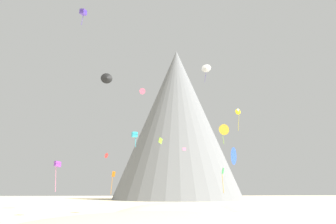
% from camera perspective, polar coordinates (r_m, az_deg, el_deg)
% --- Properties ---
extents(dune_foreground_right, '(19.08, 19.58, 3.00)m').
position_cam_1_polar(dune_foreground_right, '(52.91, 13.85, -16.86)').
color(dune_foreground_right, beige).
rests_on(dune_foreground_right, ground_plane).
extents(dune_midground, '(21.86, 19.60, 4.29)m').
position_cam_1_polar(dune_midground, '(40.72, 1.33, -18.36)').
color(dune_midground, beige).
rests_on(dune_midground, ground_plane).
extents(bush_scatter_east, '(3.88, 3.88, 0.57)m').
position_cam_1_polar(bush_scatter_east, '(36.13, -13.43, -18.19)').
color(bush_scatter_east, '#568442').
rests_on(bush_scatter_east, ground_plane).
extents(rock_massif, '(67.93, 67.93, 61.81)m').
position_cam_1_polar(rock_massif, '(132.90, 1.28, -2.59)').
color(rock_massif, slate).
rests_on(rock_massif, ground_plane).
extents(kite_green_low, '(0.61, 0.64, 4.17)m').
position_cam_1_polar(kite_green_low, '(57.28, 9.51, -10.80)').
color(kite_green_low, green).
extents(kite_cyan_low, '(0.99, 0.99, 2.38)m').
position_cam_1_polar(kite_cyan_low, '(53.01, -5.82, -3.95)').
color(kite_cyan_low, '#33BCDB').
extents(kite_blue_low, '(1.88, 2.29, 2.56)m').
position_cam_1_polar(kite_blue_low, '(49.02, 11.16, -7.50)').
color(kite_blue_low, blue).
extents(kite_orange_low, '(0.84, 0.47, 4.53)m').
position_cam_1_polar(kite_orange_low, '(67.34, -9.54, -11.25)').
color(kite_orange_low, orange).
extents(kite_lime_low, '(0.75, 0.96, 0.88)m').
position_cam_1_polar(kite_lime_low, '(47.01, -1.31, -5.00)').
color(kite_lime_low, '#8CD133').
extents(kite_white_high, '(2.76, 2.00, 5.19)m').
position_cam_1_polar(kite_white_high, '(88.52, 6.62, 7.58)').
color(kite_white_high, white).
extents(kite_violet_low, '(1.14, 1.12, 4.33)m').
position_cam_1_polar(kite_violet_low, '(50.73, -18.64, -8.67)').
color(kite_violet_low, purple).
extents(kite_black_mid, '(2.36, 0.85, 2.33)m').
position_cam_1_polar(kite_black_mid, '(66.90, -10.61, 5.82)').
color(kite_black_mid, black).
extents(kite_yellow_mid, '(1.65, 0.61, 6.09)m').
position_cam_1_polar(kite_yellow_mid, '(90.40, 12.09, -0.02)').
color(kite_yellow_mid, yellow).
extents(kite_rainbow_high, '(1.58, 0.98, 1.46)m').
position_cam_1_polar(kite_rainbow_high, '(78.01, -4.49, 3.63)').
color(kite_rainbow_high, '#E5668C').
extents(kite_gold_mid, '(2.27, 0.70, 4.10)m').
position_cam_1_polar(kite_gold_mid, '(68.53, 9.65, -3.05)').
color(kite_gold_mid, gold).
extents(kite_red_low, '(1.23, 1.40, 1.26)m').
position_cam_1_polar(kite_red_low, '(77.11, -10.73, -7.40)').
color(kite_red_low, red).
extents(kite_indigo_high, '(1.56, 1.53, 3.57)m').
position_cam_1_polar(kite_indigo_high, '(71.11, -14.50, 16.42)').
color(kite_indigo_high, '#5138B2').
extents(kite_pink_low, '(0.90, 0.27, 0.75)m').
position_cam_1_polar(kite_pink_low, '(80.17, 2.84, -6.44)').
color(kite_pink_low, pink).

